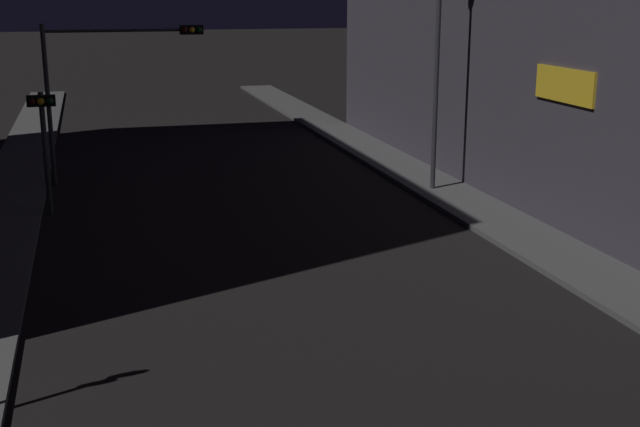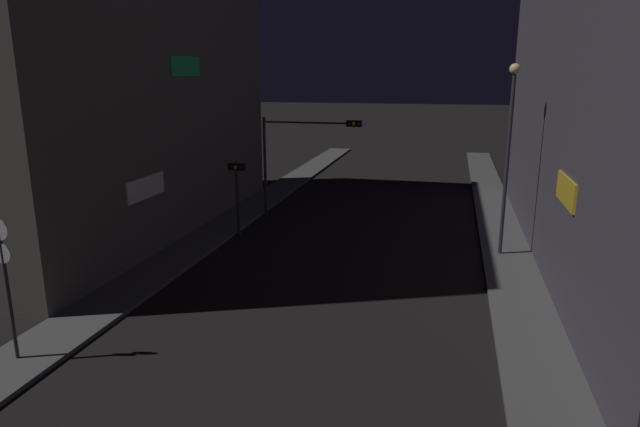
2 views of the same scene
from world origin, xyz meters
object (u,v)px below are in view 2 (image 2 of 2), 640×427
object	(u,v)px
traffic_light_left_kerb	(237,183)
sign_pole_left	(6,276)
traffic_light_overhead	(301,145)
street_lamp_far_block	(509,138)

from	to	relation	value
traffic_light_left_kerb	sign_pole_left	bearing A→B (deg)	-96.28
traffic_light_overhead	traffic_light_left_kerb	bearing A→B (deg)	-116.70
traffic_light_overhead	street_lamp_far_block	xyz separation A→B (m)	(10.10, -4.45, 1.16)
street_lamp_far_block	traffic_light_left_kerb	bearing A→B (deg)	178.48
traffic_light_overhead	traffic_light_left_kerb	xyz separation A→B (m)	(-2.08, -4.13, -1.35)
traffic_light_left_kerb	street_lamp_far_block	bearing A→B (deg)	-1.52
sign_pole_left	street_lamp_far_block	bearing A→B (deg)	42.79
traffic_light_overhead	sign_pole_left	xyz separation A→B (m)	(-3.50, -17.03, -1.46)
sign_pole_left	street_lamp_far_block	size ratio (longest dim) A/B	0.49
traffic_light_left_kerb	sign_pole_left	distance (m)	12.98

